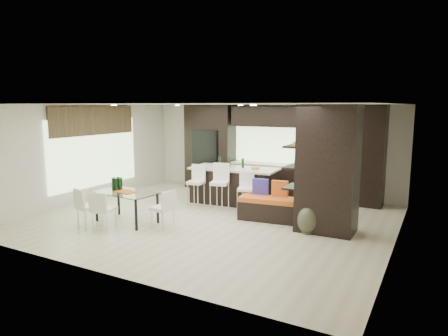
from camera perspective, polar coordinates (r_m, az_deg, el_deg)
The scene contains 22 objects.
ground at distance 9.55m, azimuth -1.74°, elevation -7.33°, with size 8.00×8.00×0.00m, color beige.
back_wall at distance 12.39m, azimuth 6.44°, elevation 2.74°, with size 8.00×0.02×2.70m, color beige.
left_wall at distance 11.79m, azimuth -18.82°, elevation 2.01°, with size 0.02×7.00×2.70m, color beige.
right_wall at distance 8.04m, azimuth 23.64°, elevation -1.29°, with size 0.02×7.00×2.70m, color beige.
ceiling at distance 9.17m, azimuth -1.82°, elevation 9.10°, with size 8.00×7.00×0.02m, color white.
window_left at distance 11.89m, azimuth -17.98°, elevation 2.11°, with size 0.04×3.20×1.90m, color #B2D199.
window_back at distance 12.12m, azimuth 9.02°, elevation 3.50°, with size 3.40×0.04×1.20m, color #B2D199.
stone_accent at distance 11.80m, azimuth -18.09°, elevation 6.44°, with size 0.08×3.00×0.80m, color brown.
ceiling_spots at distance 9.38m, azimuth -1.04°, elevation 8.97°, with size 4.00×3.00×0.02m, color white.
back_cabinetry at distance 11.90m, azimuth 8.07°, elevation 2.46°, with size 6.80×0.68×2.70m, color black.
refrigerator at distance 12.94m, azimuth -2.05°, elevation 1.27°, with size 0.90×0.68×1.90m, color black.
partition_column at distance 8.66m, azimuth 14.64°, elevation -0.15°, with size 1.20×0.80×2.70m, color black.
kitchen_island at distance 10.99m, azimuth 1.46°, elevation -2.50°, with size 2.38×1.02×0.99m, color black.
stool_left at distance 10.67m, azimuth -4.03°, elevation -3.13°, with size 0.40×0.40×0.90m, color white.
stool_mid at distance 10.28m, azimuth -0.64°, elevation -3.37°, with size 0.43×0.43×0.97m, color white.
stool_right at distance 9.99m, azimuth 3.10°, elevation -4.11°, with size 0.37×0.37×0.84m, color white.
bench at distance 9.46m, azimuth 6.56°, elevation -5.82°, with size 1.43×0.55×0.55m, color black.
floor_vase at distance 8.55m, azimuth 11.90°, elevation -5.43°, with size 0.42×0.42×1.16m, color #3F4230, non-canonical shape.
dining_table at distance 9.51m, azimuth -13.72°, elevation -5.44°, with size 1.47×0.83×0.71m, color white.
chair_near at distance 9.01m, azimuth -16.78°, elevation -6.08°, with size 0.43×0.43×0.80m, color white.
chair_far at distance 9.33m, azimuth -18.79°, elevation -5.62°, with size 0.44×0.44×0.81m, color white.
chair_end at distance 8.86m, azimuth -8.77°, elevation -6.07°, with size 0.43×0.43×0.79m, color white.
Camera 1 is at (4.64, -7.91, 2.67)m, focal length 32.00 mm.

